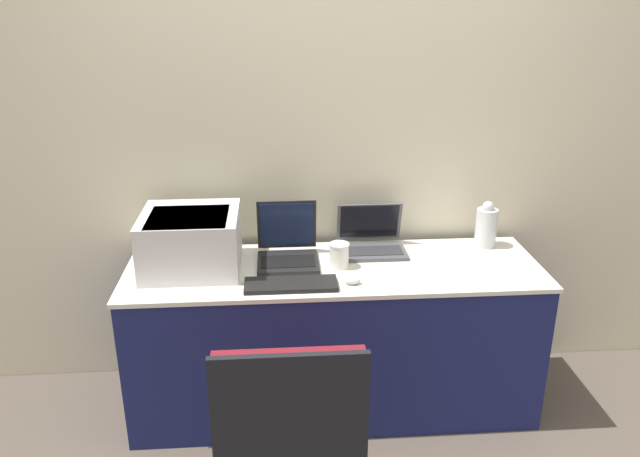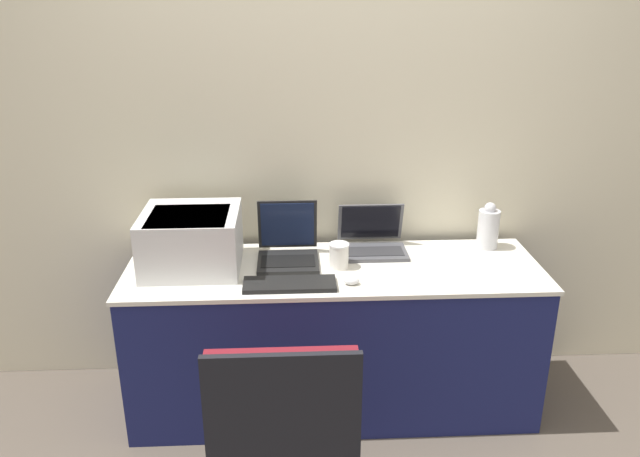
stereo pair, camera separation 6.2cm
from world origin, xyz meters
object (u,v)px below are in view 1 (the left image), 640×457
Objects in this scene: external_keyboard at (291,285)px; chair at (290,420)px; coffee_cup at (339,255)px; mouse at (353,281)px; printer at (191,239)px; laptop_left at (288,248)px; metal_pitcher at (486,226)px; laptop_right at (371,241)px.

chair is (-0.03, -0.67, -0.18)m from external_keyboard.
coffee_cup is 0.19m from mouse.
printer reaches higher than chair.
mouse is (0.27, -0.28, -0.04)m from laptop_left.
laptop_left is 1.26× the size of metal_pitcher.
external_keyboard is at bearing -27.46° from printer.
laptop_right is 0.36× the size of chair.
mouse reaches higher than external_keyboard.
metal_pitcher reaches higher than laptop_right.
external_keyboard is 0.30m from coffee_cup.
metal_pitcher is (0.57, 0.01, 0.06)m from laptop_right.
chair is at bearing -112.50° from laptop_right.
laptop_left reaches higher than mouse.
printer is 0.86m from laptop_right.
metal_pitcher is 1.48m from chair.
printer is at bearing -172.30° from laptop_left.
printer is 0.51m from external_keyboard.
laptop_right is 0.39m from mouse.
coffee_cup is at bearing -165.22° from metal_pitcher.
coffee_cup is (-0.18, -0.19, 0.01)m from laptop_right.
coffee_cup is at bearing 73.42° from chair.
mouse is 0.08× the size of chair.
metal_pitcher is at bearing 5.67° from laptop_left.
laptop_left is 4.32× the size of mouse.
external_keyboard is at bearing 87.59° from chair.
external_keyboard is at bearing -158.42° from metal_pitcher.
mouse is at bearing -17.46° from printer.
coffee_cup is (0.67, -0.04, -0.08)m from printer.
coffee_cup is (0.23, 0.19, 0.05)m from external_keyboard.
metal_pitcher is at bearing 46.42° from chair.
laptop_left is at bearing 91.21° from external_keyboard.
metal_pitcher is at bearing 28.19° from mouse.
laptop_left reaches higher than printer.
mouse is at bearing 66.35° from chair.
chair reaches higher than external_keyboard.
metal_pitcher is (1.42, 0.16, -0.04)m from printer.
laptop_right is 2.77× the size of coffee_cup.
laptop_left reaches higher than external_keyboard.
mouse is (-0.14, -0.37, -0.03)m from laptop_right.
chair is (-0.43, -1.04, -0.22)m from laptop_right.
coffee_cup is (0.23, -0.10, 0.00)m from laptop_left.
laptop_right is 0.55m from external_keyboard.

